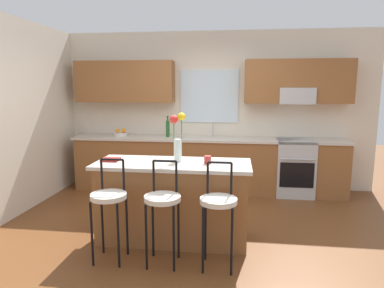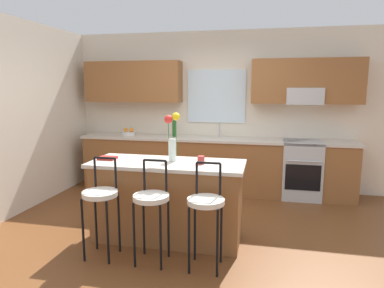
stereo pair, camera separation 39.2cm
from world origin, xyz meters
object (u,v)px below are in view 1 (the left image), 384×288
object	(u,v)px
bar_stool_near	(109,201)
mug_ceramic	(208,160)
oven_range	(294,167)
cookbook	(111,159)
bar_stool_far	(218,205)
kitchen_island	(173,201)
flower_vase	(178,137)
fruit_bowl_oranges	(121,134)
bar_stool_middle	(163,203)
bottle_olive_oil	(168,128)

from	to	relation	value
bar_stool_near	mug_ceramic	xyz separation A→B (m)	(0.95, 0.54, 0.33)
oven_range	cookbook	distance (m)	3.11
oven_range	bar_stool_far	bearing A→B (deg)	-114.16
kitchen_island	bar_stool_far	bearing A→B (deg)	-45.31
flower_vase	cookbook	world-z (taller)	flower_vase
flower_vase	fruit_bowl_oranges	world-z (taller)	flower_vase
bar_stool_far	cookbook	world-z (taller)	bar_stool_far
bar_stool_middle	bar_stool_far	distance (m)	0.55
oven_range	kitchen_island	bearing A→B (deg)	-130.80
flower_vase	bar_stool_far	bearing A→B (deg)	-50.54
flower_vase	bottle_olive_oil	bearing A→B (deg)	104.61
oven_range	flower_vase	world-z (taller)	flower_vase
bar_stool_middle	flower_vase	bearing A→B (deg)	85.40
mug_ceramic	cookbook	world-z (taller)	mug_ceramic
bar_stool_middle	cookbook	xyz separation A→B (m)	(-0.73, 0.54, 0.30)
bar_stool_middle	bar_stool_far	bearing A→B (deg)	0.00
mug_ceramic	bottle_olive_oil	bearing A→B (deg)	113.18
flower_vase	oven_range	bearing A→B (deg)	49.26
oven_range	bar_stool_far	distance (m)	2.73
oven_range	bottle_olive_oil	distance (m)	2.20
mug_ceramic	bar_stool_far	bearing A→B (deg)	-74.18
bottle_olive_oil	bar_stool_middle	bearing A→B (deg)	-79.92
bar_stool_middle	cookbook	world-z (taller)	bar_stool_middle
kitchen_island	bottle_olive_oil	world-z (taller)	bottle_olive_oil
mug_ceramic	fruit_bowl_oranges	size ratio (longest dim) A/B	0.37
fruit_bowl_oranges	bar_stool_near	bearing A→B (deg)	-73.78
mug_ceramic	bottle_olive_oil	distance (m)	2.15
flower_vase	fruit_bowl_oranges	distance (m)	2.33
kitchen_island	bar_stool_middle	distance (m)	0.58
kitchen_island	cookbook	size ratio (longest dim) A/B	8.79
kitchen_island	bar_stool_near	world-z (taller)	bar_stool_near
kitchen_island	cookbook	world-z (taller)	cookbook
bar_stool_far	flower_vase	world-z (taller)	flower_vase
mug_ceramic	fruit_bowl_oranges	world-z (taller)	fruit_bowl_oranges
kitchen_island	fruit_bowl_oranges	xyz separation A→B (m)	(-1.28, 1.95, 0.50)
oven_range	bar_stool_far	world-z (taller)	bar_stool_far
bar_stool_far	cookbook	bearing A→B (deg)	156.90
flower_vase	cookbook	size ratio (longest dim) A/B	2.80
oven_range	fruit_bowl_oranges	size ratio (longest dim) A/B	3.83
oven_range	mug_ceramic	size ratio (longest dim) A/B	10.22
mug_ceramic	kitchen_island	bearing A→B (deg)	177.29
oven_range	bottle_olive_oil	world-z (taller)	bottle_olive_oil
cookbook	fruit_bowl_oranges	size ratio (longest dim) A/B	0.83
kitchen_island	flower_vase	bearing A→B (deg)	47.07
oven_range	kitchen_island	world-z (taller)	same
bar_stool_middle	bottle_olive_oil	world-z (taller)	bottle_olive_oil
bar_stool_far	bottle_olive_oil	bearing A→B (deg)	111.66
flower_vase	mug_ceramic	xyz separation A→B (m)	(0.35, -0.07, -0.24)
oven_range	fruit_bowl_oranges	bearing A→B (deg)	179.52
flower_vase	mug_ceramic	world-z (taller)	flower_vase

